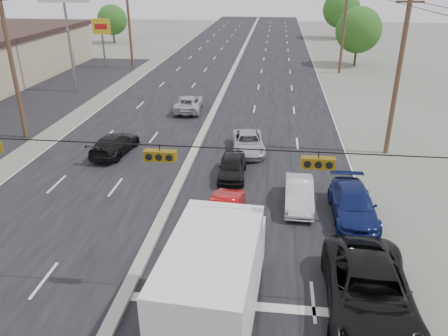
{
  "coord_description": "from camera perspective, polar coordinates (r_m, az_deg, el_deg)",
  "views": [
    {
      "loc": [
        5.06,
        -12.63,
        10.83
      ],
      "look_at": [
        2.81,
        6.45,
        2.2
      ],
      "focal_mm": 35.0,
      "sensor_mm": 36.0,
      "label": 1
    }
  ],
  "objects": [
    {
      "name": "pole_sign_far",
      "position": [
        57.04,
        -15.69,
        16.88
      ],
      "size": [
        2.2,
        0.25,
        6.0
      ],
      "color": "slate",
      "rests_on": "ground"
    },
    {
      "name": "tree_left_far",
      "position": [
        77.83,
        -14.4,
        18.24
      ],
      "size": [
        4.8,
        4.8,
        6.12
      ],
      "color": "#382619",
      "rests_on": "ground"
    },
    {
      "name": "queue_car_b",
      "position": [
        22.26,
        9.77,
        -3.41
      ],
      "size": [
        1.44,
        3.95,
        1.3
      ],
      "primitive_type": "imported",
      "rotation": [
        0.0,
        0.0,
        -0.02
      ],
      "color": "silver",
      "rests_on": "ground"
    },
    {
      "name": "parking_lot",
      "position": [
        44.94,
        -23.19,
        8.3
      ],
      "size": [
        10.0,
        42.0,
        0.02
      ],
      "primitive_type": "cube",
      "color": "black",
      "rests_on": "ground"
    },
    {
      "name": "utility_pole_left_b",
      "position": [
        33.23,
        -25.91,
        11.92
      ],
      "size": [
        1.6,
        0.3,
        10.0
      ],
      "color": "#422D1E",
      "rests_on": "ground"
    },
    {
      "name": "tree_right_mid",
      "position": [
        58.84,
        17.16,
        16.85
      ],
      "size": [
        5.6,
        5.6,
        7.14
      ],
      "color": "#382619",
      "rests_on": "ground"
    },
    {
      "name": "oncoming_near",
      "position": [
        29.17,
        -14.08,
        3.04
      ],
      "size": [
        2.4,
        4.75,
        1.32
      ],
      "primitive_type": "imported",
      "rotation": [
        0.0,
        0.0,
        3.02
      ],
      "color": "black",
      "rests_on": "ground"
    },
    {
      "name": "red_sedan",
      "position": [
        20.32,
        -0.01,
        -5.9
      ],
      "size": [
        1.77,
        4.0,
        1.28
      ],
      "primitive_type": "imported",
      "rotation": [
        0.0,
        0.0,
        -0.11
      ],
      "color": "#A10A09",
      "rests_on": "ground"
    },
    {
      "name": "queue_car_d",
      "position": [
        21.75,
        16.49,
        -4.63
      ],
      "size": [
        2.06,
        4.91,
        1.42
      ],
      "primitive_type": "imported",
      "rotation": [
        0.0,
        0.0,
        0.01
      ],
      "color": "#0F1A4E",
      "rests_on": "ground"
    },
    {
      "name": "black_suv",
      "position": [
        16.17,
        18.5,
        -15.29
      ],
      "size": [
        3.14,
        6.41,
        1.75
      ],
      "primitive_type": "imported",
      "rotation": [
        0.0,
        0.0,
        -0.04
      ],
      "color": "black",
      "rests_on": "ground"
    },
    {
      "name": "utility_pole_left_c",
      "position": [
        55.77,
        -12.27,
        17.79
      ],
      "size": [
        1.6,
        0.3,
        10.0
      ],
      "color": "#422D1E",
      "rests_on": "ground"
    },
    {
      "name": "ground",
      "position": [
        17.38,
        -12.2,
        -14.99
      ],
      "size": [
        200.0,
        200.0,
        0.0
      ],
      "primitive_type": "plane",
      "color": "#606356",
      "rests_on": "ground"
    },
    {
      "name": "tree_right_far",
      "position": [
        83.55,
        15.1,
        19.39
      ],
      "size": [
        6.4,
        6.4,
        8.16
      ],
      "color": "#382619",
      "rests_on": "ground"
    },
    {
      "name": "tan_sedan",
      "position": [
        14.94,
        -5.49,
        -18.64
      ],
      "size": [
        2.42,
        4.97,
        1.39
      ],
      "primitive_type": "imported",
      "rotation": [
        0.0,
        0.0,
        -0.1
      ],
      "color": "brown",
      "rests_on": "ground"
    },
    {
      "name": "utility_pole_right_c",
      "position": [
        53.46,
        15.38,
        17.24
      ],
      "size": [
        1.6,
        0.3,
        10.0
      ],
      "color": "#422D1E",
      "rests_on": "ground"
    },
    {
      "name": "utility_pole_right_b",
      "position": [
        29.18,
        21.78,
        11.2
      ],
      "size": [
        1.6,
        0.3,
        10.0
      ],
      "color": "#422D1E",
      "rests_on": "ground"
    },
    {
      "name": "center_median",
      "position": [
        44.24,
        -0.05,
        10.16
      ],
      "size": [
        0.5,
        160.0,
        0.2
      ],
      "primitive_type": "cube",
      "color": "gray",
      "rests_on": "ground"
    },
    {
      "name": "road_surface",
      "position": [
        44.27,
        -0.05,
        10.03
      ],
      "size": [
        20.0,
        160.0,
        0.02
      ],
      "primitive_type": "cube",
      "color": "black",
      "rests_on": "ground"
    },
    {
      "name": "oncoming_far",
      "position": [
        37.57,
        -4.63,
        8.4
      ],
      "size": [
        2.47,
        4.83,
        1.31
      ],
      "primitive_type": "imported",
      "rotation": [
        0.0,
        0.0,
        3.21
      ],
      "color": "#A8ABB0",
      "rests_on": "ground"
    },
    {
      "name": "box_truck",
      "position": [
        14.35,
        -1.07,
        -14.44
      ],
      "size": [
        2.96,
        7.34,
        3.65
      ],
      "rotation": [
        0.0,
        0.0,
        -0.06
      ],
      "color": "black",
      "rests_on": "ground"
    },
    {
      "name": "queue_car_c",
      "position": [
        28.67,
        3.16,
        3.28
      ],
      "size": [
        2.59,
        4.65,
        1.23
      ],
      "primitive_type": "imported",
      "rotation": [
        0.0,
        0.0,
        0.13
      ],
      "color": "#A7A9AF",
      "rests_on": "ground"
    },
    {
      "name": "traffic_signals",
      "position": [
        14.19,
        -8.75,
        1.81
      ],
      "size": [
        25.0,
        0.3,
        0.54
      ],
      "color": "black",
      "rests_on": "ground"
    },
    {
      "name": "queue_car_a",
      "position": [
        24.99,
        1.08,
        0.14
      ],
      "size": [
        1.62,
        3.83,
        1.29
      ],
      "primitive_type": "imported",
      "rotation": [
        0.0,
        0.0,
        0.02
      ],
      "color": "black",
      "rests_on": "ground"
    }
  ]
}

